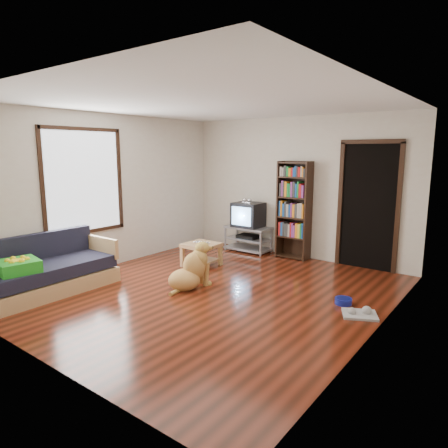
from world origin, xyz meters
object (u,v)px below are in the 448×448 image
Objects in this scene: laptop at (200,243)px; tv_stand at (248,238)px; crt_tv at (249,214)px; sofa at (50,273)px; green_cushion at (18,266)px; dog at (191,271)px; coffee_table at (201,250)px; bookshelf at (294,205)px; grey_rag at (360,315)px; dog_bowl at (343,301)px.

laptop is 1.40m from tv_stand.
crt_tv is at bearing 85.16° from laptop.
tv_stand is at bearing 74.98° from sofa.
green_cushion is 4.22m from tv_stand.
crt_tv is 2.44m from dog.
sofa is at bearing -114.10° from laptop.
crt_tv is at bearing 90.00° from tv_stand.
sofa reaches higher than coffee_table.
bookshelf reaches higher than crt_tv.
bookshelf reaches higher than laptop.
dog is (1.39, 1.82, -0.25)m from green_cushion.
crt_tv reaches higher than tv_stand.
green_cushion is at bearing -108.04° from laptop.
grey_rag is 0.69× the size of crt_tv.
green_cushion reaches higher than grey_rag.
green_cushion is at bearing -148.55° from grey_rag.
dog reaches higher than coffee_table.
crt_tv is (-2.87, 1.87, 0.73)m from grey_rag.
crt_tv is (0.07, 1.41, 0.33)m from laptop.
sofa is at bearing -155.14° from grey_rag.
tv_stand is 1.55× the size of crt_tv.
crt_tv is 0.99m from bookshelf.
dog is at bearing -160.80° from dog_bowl.
crt_tv is at bearing 147.77° from dog_bowl.
dog reaches higher than laptop.
dog is (0.54, -2.33, -0.49)m from crt_tv.
laptop is 2.67m from dog_bowl.
laptop is 0.13m from coffee_table.
coffee_table reaches higher than grey_rag.
laptop is at bearing -92.75° from crt_tv.
crt_tv is at bearing 146.91° from grey_rag.
tv_stand is at bearing 148.12° from dog_bowl.
dog_bowl is at bearing 29.81° from sofa.
green_cushion is 4.39m from grey_rag.
coffee_table is 1.13m from dog.
sofa is at bearing -150.19° from dog_bowl.
crt_tv reaches higher than dog_bowl.
dog_bowl is 2.53m from bookshelf.
dog_bowl is 0.12× the size of sofa.
laptop is 1.31× the size of dog_bowl.
grey_rag is 0.44× the size of tv_stand.
coffee_table is (0.78, 2.77, -0.22)m from green_cushion.
green_cushion is 4.61m from bookshelf.
sofa is 3.27× the size of coffee_table.
green_cushion is at bearing -75.93° from sofa.
crt_tv is at bearing -175.68° from bookshelf.
grey_rag is 0.22× the size of bookshelf.
dog_bowl is 0.24× the size of tv_stand.
bookshelf is at bearing 62.68° from sofa.
tv_stand is 0.47m from crt_tv.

